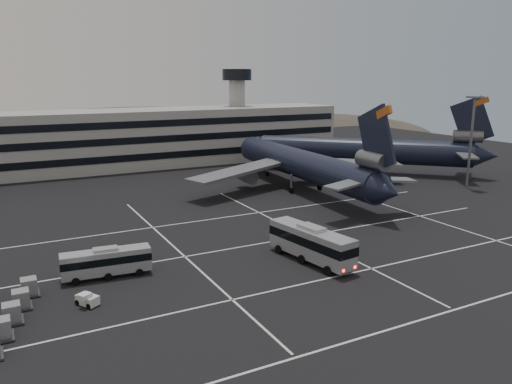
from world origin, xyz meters
The scene contains 10 objects.
ground centered at (0.00, 0.00, 0.00)m, with size 260.00×260.00×0.00m, color black.
lane_markings centered at (0.95, 0.72, 0.01)m, with size 90.00×55.62×0.01m.
terminal centered at (-2.95, 71.14, 6.93)m, with size 125.00×26.00×24.00m.
hills centered at (17.99, 170.00, -12.07)m, with size 352.00×180.00×44.00m.
lightpole_right centered at (58.00, 15.00, 11.82)m, with size 2.40×2.40×18.28m.
trijet_main centered at (27.44, 28.90, 5.25)m, with size 47.38×57.66×18.08m.
trijet_far centered at (50.64, 37.47, 5.43)m, with size 44.66×44.63×18.08m.
bus_near centered at (7.06, -4.65, 2.45)m, with size 4.77×12.99×4.48m.
bus_far centered at (-15.92, 1.91, 1.88)m, with size 9.92×3.18×3.44m.
tug_b centered at (-19.05, -4.48, 0.63)m, with size 2.28×2.57×1.42m.
Camera 1 is at (-25.54, -52.24, 21.92)m, focal length 35.00 mm.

